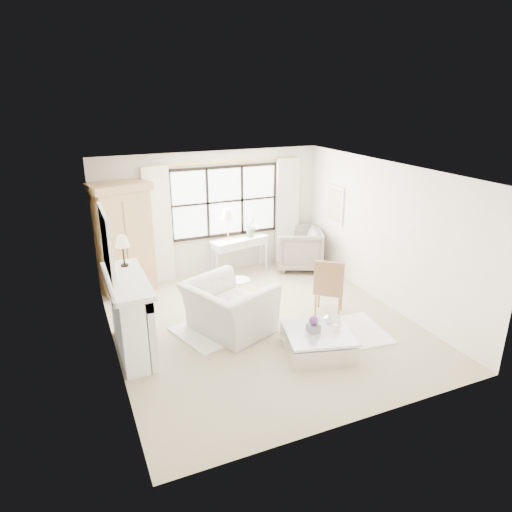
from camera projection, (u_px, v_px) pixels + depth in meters
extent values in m
plane|color=#BAAC8A|center=(263.00, 324.00, 8.05)|extent=(5.50, 5.50, 0.00)
plane|color=white|center=(264.00, 171.00, 7.13)|extent=(5.50, 5.50, 0.00)
plane|color=silver|center=(212.00, 214.00, 9.96)|extent=(5.00, 0.00, 5.00)
plane|color=silver|center=(362.00, 326.00, 5.22)|extent=(5.00, 0.00, 5.00)
plane|color=silver|center=(108.00, 275.00, 6.66)|extent=(0.00, 5.50, 5.50)
plane|color=white|center=(385.00, 235.00, 8.53)|extent=(0.00, 5.50, 5.50)
cube|color=white|center=(225.00, 201.00, 9.97)|extent=(2.40, 0.02, 1.50)
cylinder|color=#C29343|center=(225.00, 162.00, 9.62)|extent=(3.30, 0.04, 0.04)
cube|color=white|center=(159.00, 226.00, 9.47)|extent=(0.55, 0.10, 2.47)
cube|color=beige|center=(287.00, 212.00, 10.59)|extent=(0.55, 0.10, 2.47)
cube|color=white|center=(128.00, 319.00, 7.00)|extent=(0.34, 1.50, 1.18)
cube|color=#A6A6AC|center=(139.00, 320.00, 7.08)|extent=(0.03, 1.22, 0.97)
cube|color=black|center=(141.00, 332.00, 7.16)|extent=(0.06, 0.52, 0.50)
cube|color=white|center=(126.00, 280.00, 6.80)|extent=(0.58, 1.66, 0.08)
cube|color=white|center=(106.00, 243.00, 6.50)|extent=(0.05, 1.15, 0.95)
cube|color=silver|center=(108.00, 243.00, 6.51)|extent=(0.02, 1.00, 0.80)
cube|color=white|center=(335.00, 205.00, 9.91)|extent=(0.04, 0.62, 0.82)
cube|color=beige|center=(334.00, 205.00, 9.91)|extent=(0.01, 0.52, 0.72)
cylinder|color=black|center=(125.00, 265.00, 7.24)|extent=(0.12, 0.12, 0.03)
cylinder|color=black|center=(124.00, 256.00, 7.18)|extent=(0.03, 0.03, 0.30)
cone|color=beige|center=(122.00, 241.00, 7.10)|extent=(0.22, 0.22, 0.18)
cube|color=tan|center=(124.00, 242.00, 9.05)|extent=(1.11, 0.81, 2.10)
cube|color=tan|center=(119.00, 186.00, 8.67)|extent=(1.25, 0.94, 0.14)
cube|color=silver|center=(239.00, 243.00, 10.16)|extent=(1.30, 0.66, 0.14)
cube|color=silver|center=(239.00, 239.00, 10.13)|extent=(1.37, 0.71, 0.06)
cylinder|color=#A67739|center=(228.00, 239.00, 10.02)|extent=(0.14, 0.14, 0.03)
cylinder|color=#A67739|center=(228.00, 228.00, 9.94)|extent=(0.02, 0.02, 0.46)
cone|color=#F7ECCA|center=(227.00, 214.00, 9.83)|extent=(0.28, 0.28, 0.22)
imported|color=#5D7A51|center=(251.00, 226.00, 10.16)|extent=(0.33, 0.31, 0.48)
cylinder|color=white|center=(240.00, 303.00, 8.82)|extent=(0.26, 0.26, 0.03)
cylinder|color=white|center=(240.00, 292.00, 8.74)|extent=(0.06, 0.06, 0.44)
cylinder|color=silver|center=(239.00, 280.00, 8.66)|extent=(0.40, 0.40, 0.03)
cube|color=white|center=(224.00, 326.00, 7.95)|extent=(1.87, 1.56, 0.03)
cube|color=white|center=(340.00, 333.00, 7.73)|extent=(1.63, 1.30, 0.03)
imported|color=beige|center=(229.00, 308.00, 7.69)|extent=(1.60, 1.69, 0.88)
imported|color=gray|center=(298.00, 248.00, 10.47)|extent=(1.35, 1.34, 0.94)
cube|color=beige|center=(329.00, 290.00, 8.31)|extent=(0.66, 0.66, 0.07)
cube|color=#996940|center=(329.00, 279.00, 7.99)|extent=(0.40, 0.34, 0.60)
cube|color=silver|center=(317.00, 343.00, 7.14)|extent=(1.22, 1.22, 0.32)
cube|color=silver|center=(318.00, 332.00, 7.07)|extent=(1.22, 1.22, 0.04)
cube|color=slate|center=(313.00, 328.00, 7.02)|extent=(0.18, 0.18, 0.13)
sphere|color=#552E75|center=(314.00, 320.00, 6.97)|extent=(0.14, 0.14, 0.14)
cylinder|color=white|center=(335.00, 328.00, 7.02)|extent=(0.09, 0.09, 0.12)
imported|color=silver|center=(329.00, 318.00, 7.29)|extent=(0.18, 0.18, 0.17)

